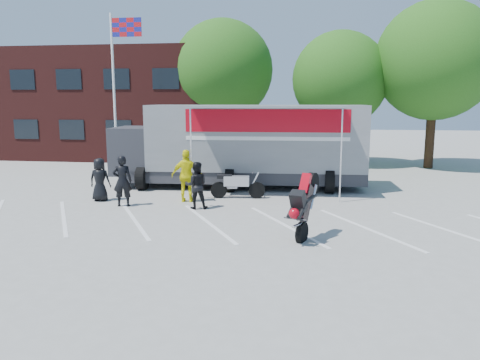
% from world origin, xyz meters
% --- Properties ---
extents(ground, '(100.00, 100.00, 0.00)m').
position_xyz_m(ground, '(0.00, 0.00, 0.00)').
color(ground, '#9C9C97').
rests_on(ground, ground).
extents(parking_bay_lines, '(18.09, 13.33, 0.01)m').
position_xyz_m(parking_bay_lines, '(0.00, 1.00, 0.01)').
color(parking_bay_lines, white).
rests_on(parking_bay_lines, ground).
extents(office_building, '(18.00, 8.00, 7.00)m').
position_xyz_m(office_building, '(-10.00, 18.00, 3.50)').
color(office_building, '#4B1A18').
rests_on(office_building, ground).
extents(flagpole, '(1.61, 0.12, 8.00)m').
position_xyz_m(flagpole, '(-6.24, 10.00, 5.05)').
color(flagpole, white).
rests_on(flagpole, ground).
extents(tree_left, '(6.12, 6.12, 8.64)m').
position_xyz_m(tree_left, '(-2.00, 16.00, 5.57)').
color(tree_left, '#382314').
rests_on(tree_left, ground).
extents(tree_mid, '(5.44, 5.44, 7.68)m').
position_xyz_m(tree_mid, '(5.00, 15.00, 4.94)').
color(tree_mid, '#382314').
rests_on(tree_mid, ground).
extents(tree_right, '(6.46, 6.46, 9.12)m').
position_xyz_m(tree_right, '(10.00, 14.50, 5.88)').
color(tree_right, '#382314').
rests_on(tree_right, ground).
extents(transporter_truck, '(11.41, 5.85, 3.56)m').
position_xyz_m(transporter_truck, '(0.54, 7.17, 0.00)').
color(transporter_truck, gray).
rests_on(transporter_truck, ground).
extents(parked_motorcycle, '(2.22, 0.93, 1.13)m').
position_xyz_m(parked_motorcycle, '(0.58, 4.77, 0.00)').
color(parked_motorcycle, '#B9B9BE').
rests_on(parked_motorcycle, ground).
extents(stunt_bike_rider, '(1.36, 1.88, 2.00)m').
position_xyz_m(stunt_bike_rider, '(3.34, -0.04, 0.00)').
color(stunt_bike_rider, black).
rests_on(stunt_bike_rider, ground).
extents(spectator_leather_a, '(0.81, 0.54, 1.63)m').
position_xyz_m(spectator_leather_a, '(-4.49, 3.57, 0.81)').
color(spectator_leather_a, black).
rests_on(spectator_leather_a, ground).
extents(spectator_leather_b, '(0.75, 0.58, 1.83)m').
position_xyz_m(spectator_leather_b, '(-3.29, 2.82, 0.92)').
color(spectator_leather_b, black).
rests_on(spectator_leather_b, ground).
extents(spectator_leather_c, '(0.92, 0.78, 1.65)m').
position_xyz_m(spectator_leather_c, '(-0.60, 2.82, 0.83)').
color(spectator_leather_c, black).
rests_on(spectator_leather_c, ground).
extents(spectator_hivis, '(1.19, 0.60, 1.96)m').
position_xyz_m(spectator_hivis, '(-1.20, 3.87, 0.98)').
color(spectator_hivis, yellow).
rests_on(spectator_hivis, ground).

